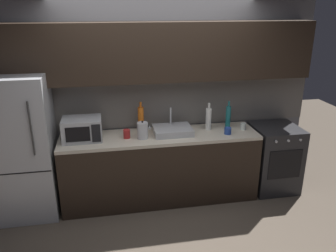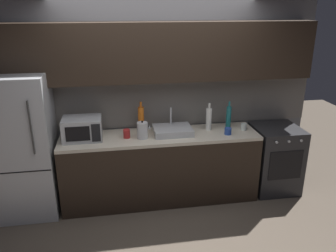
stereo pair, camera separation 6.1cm
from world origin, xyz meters
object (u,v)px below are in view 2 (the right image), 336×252
wine_bottle_white (209,119)px  mug_blue (228,131)px  oven_range (274,159)px  wine_bottle_orange (141,119)px  mug_clear (244,127)px  microwave (82,129)px  refrigerator (24,146)px  kettle (143,130)px  wine_bottle_teal (229,117)px  mug_red (127,134)px

wine_bottle_white → mug_blue: wine_bottle_white is taller
oven_range → wine_bottle_white: bearing=175.2°
wine_bottle_orange → mug_clear: bearing=-8.4°
microwave → mug_clear: 2.04m
wine_bottle_white → mug_clear: size_ratio=4.10×
oven_range → microwave: bearing=179.6°
refrigerator → kettle: size_ratio=7.64×
microwave → wine_bottle_white: 1.59m
wine_bottle_teal → wine_bottle_orange: size_ratio=0.94×
microwave → wine_bottle_orange: bearing=13.4°
wine_bottle_teal → mug_clear: bearing=-30.0°
wine_bottle_teal → mug_blue: wine_bottle_teal is taller
wine_bottle_orange → mug_clear: size_ratio=4.42×
mug_blue → mug_clear: (0.25, 0.12, 0.00)m
kettle → wine_bottle_orange: size_ratio=0.59×
wine_bottle_orange → microwave: bearing=-166.6°
refrigerator → wine_bottle_teal: refrigerator is taller
wine_bottle_teal → mug_blue: size_ratio=4.21×
kettle → mug_blue: (1.07, -0.05, -0.06)m
wine_bottle_orange → refrigerator: bearing=-172.2°
kettle → wine_bottle_white: size_ratio=0.63×
microwave → wine_bottle_orange: 0.74m
microwave → mug_blue: bearing=-4.5°
refrigerator → mug_blue: refrigerator is taller
wine_bottle_white → wine_bottle_orange: 0.87m
oven_range → microwave: size_ratio=1.96×
wine_bottle_orange → oven_range: bearing=-6.1°
refrigerator → microwave: bearing=1.6°
refrigerator → mug_red: refrigerator is taller
wine_bottle_teal → wine_bottle_orange: bearing=175.4°
mug_clear → wine_bottle_orange: bearing=171.6°
oven_range → wine_bottle_white: 1.11m
wine_bottle_white → mug_clear: 0.47m
wine_bottle_orange → wine_bottle_teal: bearing=-4.6°
wine_bottle_teal → mug_clear: 0.23m
wine_bottle_white → mug_red: (-1.06, -0.10, -0.10)m
refrigerator → mug_red: size_ratio=15.99×
wine_bottle_white → mug_red: wine_bottle_white is taller
oven_range → refrigerator: bearing=180.0°
refrigerator → wine_bottle_teal: (2.54, 0.10, 0.19)m
refrigerator → wine_bottle_white: (2.26, 0.08, 0.19)m
refrigerator → wine_bottle_orange: bearing=7.8°
oven_range → mug_clear: (-0.48, -0.00, 0.49)m
kettle → mug_red: (-0.19, 0.05, -0.05)m
oven_range → mug_red: bearing=-179.3°
oven_range → mug_red: mug_red is taller
refrigerator → oven_range: refrigerator is taller
microwave → oven_range: bearing=-0.4°
mug_blue → refrigerator: bearing=177.2°
kettle → wine_bottle_orange: (0.01, 0.26, 0.06)m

